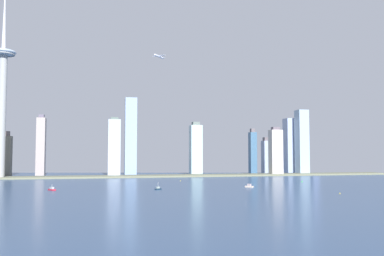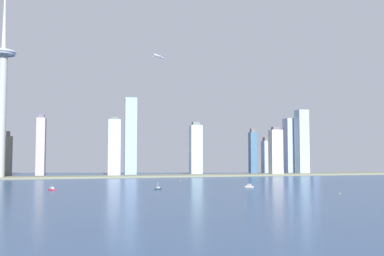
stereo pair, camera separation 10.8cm
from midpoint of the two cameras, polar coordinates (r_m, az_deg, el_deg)
name	(u,v)px [view 1 (the left image)]	position (r m, az deg, el deg)	size (l,w,h in m)	color
ground_plane	(246,202)	(411.21, 7.49, -10.10)	(6000.00, 6000.00, 0.00)	navy
waterfront_pier	(169,176)	(838.03, -3.16, -6.64)	(970.29, 53.14, 3.24)	#6C7057
observation_tower	(2,86)	(847.21, -24.81, 5.31)	(45.22, 45.22, 379.12)	#949697
skyscraper_0	(41,146)	(938.69, -20.22, -2.35)	(17.82, 24.23, 130.25)	gray
skyscraper_2	(196,149)	(895.37, 0.52, -3.00)	(24.78, 25.64, 115.62)	#A4C6C6
skyscraper_3	(313,147)	(1071.10, 16.42, -2.58)	(17.82, 26.44, 124.59)	#727FA9
skyscraper_4	(302,142)	(959.71, 15.00, -1.90)	(23.57, 25.94, 144.89)	#95B1C5
skyscraper_5	(276,152)	(910.16, 11.53, -3.27)	(25.46, 21.46, 104.25)	beige
skyscraper_6	(253,152)	(959.49, 8.41, -3.35)	(15.10, 17.05, 104.26)	#3E6282
skyscraper_7	(265,156)	(1004.52, 10.15, -3.87)	(13.79, 21.85, 85.64)	#99A6BE
skyscraper_8	(131,136)	(935.83, -8.52, -1.11)	(26.00, 26.28, 172.13)	#86A0C1
skyscraper_9	(114,148)	(849.05, -10.75, -2.68)	(24.82, 19.08, 120.38)	#A0ADC4
skyscraper_10	(5,155)	(954.77, -24.48, -3.41)	(24.16, 21.53, 94.00)	#696557
skyscraper_11	(290,146)	(981.72, 13.45, -2.45)	(24.40, 26.80, 128.05)	#9BAACB
boat_0	(52,189)	(559.44, -18.87, -8.03)	(10.85, 13.42, 7.41)	#B61D2F
boat_1	(158,189)	(542.65, -4.74, -8.37)	(9.79, 8.44, 9.64)	#112536
boat_2	(249,186)	(581.90, 7.94, -7.98)	(10.74, 11.35, 4.78)	beige
channel_buoy_0	(181,181)	(702.78, -1.59, -7.30)	(1.04, 1.04, 1.96)	yellow
channel_buoy_1	(340,193)	(515.08, 19.82, -8.50)	(1.33, 1.33, 1.55)	yellow
channel_buoy_2	(302,181)	(703.59, 15.01, -7.14)	(1.71, 1.71, 2.91)	green
airplane	(159,56)	(843.49, -4.64, 9.89)	(25.80, 28.91, 8.74)	silver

